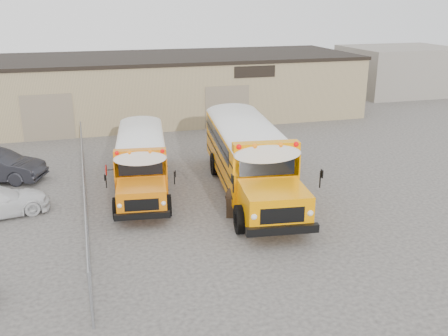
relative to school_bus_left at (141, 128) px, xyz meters
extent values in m
plane|color=#3F3D3A|center=(2.58, -10.43, -1.55)|extent=(120.00, 120.00, 0.00)
cube|color=tan|center=(2.58, 9.57, 0.70)|extent=(30.00, 10.00, 4.50)
cube|color=black|center=(2.58, 9.57, 3.00)|extent=(30.20, 10.20, 0.25)
cube|color=black|center=(8.58, 4.55, 2.35)|extent=(3.00, 0.08, 0.80)
cube|color=#776554|center=(-5.42, 4.55, -0.05)|extent=(3.20, 0.08, 3.00)
cube|color=#776554|center=(6.58, 4.55, -0.05)|extent=(3.20, 0.08, 3.00)
cylinder|color=gray|center=(-3.42, -16.43, -0.65)|extent=(0.07, 0.07, 1.80)
cylinder|color=gray|center=(-3.42, -13.43, -0.65)|extent=(0.07, 0.07, 1.80)
cylinder|color=gray|center=(-3.42, -10.43, -0.65)|extent=(0.07, 0.07, 1.80)
cylinder|color=gray|center=(-3.42, -7.43, -0.65)|extent=(0.07, 0.07, 1.80)
cylinder|color=gray|center=(-3.42, -4.43, -0.65)|extent=(0.07, 0.07, 1.80)
cylinder|color=gray|center=(-3.42, -1.43, -0.65)|extent=(0.07, 0.07, 1.80)
cylinder|color=gray|center=(-3.42, 1.57, -0.65)|extent=(0.07, 0.07, 1.80)
cylinder|color=gray|center=(-3.42, -7.43, 0.23)|extent=(0.05, 18.00, 0.05)
cylinder|color=gray|center=(-3.42, -7.43, -1.50)|extent=(0.05, 18.00, 0.05)
cube|color=gray|center=(-3.42, -7.43, -0.65)|extent=(0.02, 18.00, 1.70)
cube|color=gray|center=(26.58, 13.57, 0.65)|extent=(10.00, 8.00, 4.40)
cube|color=orange|center=(0.05, 0.39, -0.16)|extent=(3.09, 7.09, 1.85)
cube|color=orange|center=(-0.50, -4.00, -0.56)|extent=(2.22, 2.22, 1.04)
cube|color=black|center=(-0.37, -2.99, 0.36)|extent=(1.84, 0.28, 0.68)
cube|color=white|center=(0.05, 0.39, 0.90)|extent=(3.10, 7.16, 0.36)
cube|color=orange|center=(-0.35, -2.79, 0.93)|extent=(2.25, 0.72, 0.32)
sphere|color=#E50705|center=(-1.31, -2.88, 1.04)|extent=(0.18, 0.18, 0.18)
sphere|color=#E50705|center=(0.57, -3.11, 1.04)|extent=(0.18, 0.18, 0.18)
sphere|color=orange|center=(-0.80, -2.94, 1.04)|extent=(0.18, 0.18, 0.18)
sphere|color=orange|center=(0.05, -3.05, 1.04)|extent=(0.18, 0.18, 0.18)
cube|color=black|center=(-0.63, -5.05, -0.97)|extent=(2.22, 0.47, 0.25)
cube|color=black|center=(0.48, 3.85, -0.97)|extent=(2.22, 0.45, 0.25)
cube|color=black|center=(0.05, 0.39, -0.22)|extent=(3.11, 6.96, 0.05)
cube|color=black|center=(0.08, 0.66, 0.36)|extent=(2.98, 6.02, 0.56)
cylinder|color=black|center=(-1.55, -3.77, -1.08)|extent=(0.37, 0.96, 0.94)
cylinder|color=black|center=(0.58, -4.03, -1.08)|extent=(0.37, 0.96, 0.94)
cylinder|color=black|center=(-0.85, 1.89, -1.08)|extent=(0.37, 0.96, 0.94)
cylinder|color=black|center=(1.28, 1.62, -1.08)|extent=(0.37, 0.96, 0.94)
cylinder|color=#BF0505|center=(-1.76, -1.75, -0.04)|extent=(0.09, 0.51, 0.51)
cube|color=#FF9400|center=(5.03, -0.07, 0.17)|extent=(3.76, 8.71, 2.28)
cube|color=#FF9400|center=(4.39, -5.47, -0.33)|extent=(2.72, 2.72, 1.28)
cube|color=black|center=(4.53, -4.24, 0.80)|extent=(2.27, 0.34, 0.83)
cube|color=white|center=(5.03, -0.07, 1.47)|extent=(3.77, 8.80, 0.44)
cube|color=#FF9400|center=(4.56, -3.98, 1.50)|extent=(2.77, 0.87, 0.40)
sphere|color=#E50705|center=(3.38, -4.10, 1.64)|extent=(0.22, 0.22, 0.22)
sphere|color=#E50705|center=(5.69, -4.38, 1.64)|extent=(0.22, 0.22, 0.22)
sphere|color=orange|center=(4.01, -4.18, 1.64)|extent=(0.22, 0.22, 0.22)
sphere|color=orange|center=(5.06, -4.30, 1.64)|extent=(0.22, 0.22, 0.22)
cube|color=black|center=(4.23, -6.77, -0.84)|extent=(2.73, 0.57, 0.31)
cube|color=black|center=(5.54, 4.19, -0.84)|extent=(2.73, 0.54, 0.31)
cube|color=black|center=(5.03, -0.07, 0.08)|extent=(3.78, 8.55, 0.07)
cube|color=black|center=(5.07, 0.26, 0.80)|extent=(3.64, 7.39, 0.69)
cylinder|color=black|center=(3.09, -5.19, -0.97)|extent=(0.45, 1.18, 1.16)
cylinder|color=black|center=(5.71, -5.51, -0.97)|extent=(0.45, 1.18, 1.16)
cylinder|color=black|center=(3.92, 1.76, -0.97)|extent=(0.45, 1.18, 1.16)
cylinder|color=black|center=(6.55, 1.45, -0.97)|extent=(0.45, 1.18, 1.16)
cube|color=black|center=(2.71, -10.09, -1.12)|extent=(1.05, 0.99, 0.87)
sphere|color=black|center=(2.71, -10.09, -0.73)|extent=(0.95, 0.95, 0.95)
camera|label=1|loc=(-3.14, -28.66, 7.12)|focal=40.00mm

